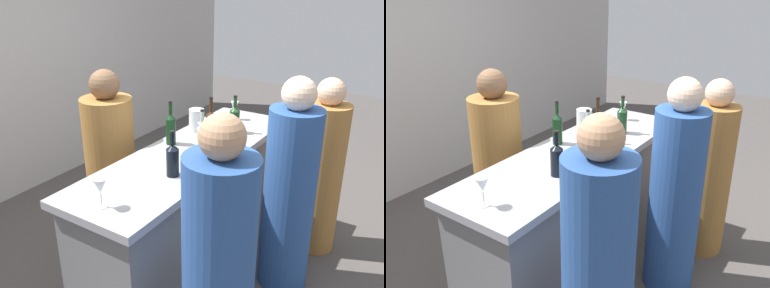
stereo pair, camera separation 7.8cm
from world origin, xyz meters
TOP-DOWN VIEW (x-y plane):
  - ground_plane at (0.00, 0.00)m, footprint 12.00×12.00m
  - bar_counter at (0.00, 0.00)m, footprint 2.03×0.62m
  - wine_bottle_leftmost_near_black at (-0.38, -0.11)m, footprint 0.08×0.08m
  - wine_bottle_second_left_clear_pale at (-0.04, -0.10)m, footprint 0.07×0.07m
  - wine_bottle_center_dark_green at (0.02, 0.20)m, footprint 0.07×0.07m
  - wine_bottle_second_right_amber_brown at (0.21, -0.02)m, footprint 0.07×0.07m
  - wine_bottle_rightmost_olive_green at (0.48, -0.08)m, footprint 0.08×0.08m
  - wine_glass_near_left at (0.12, -0.01)m, footprint 0.07×0.07m
  - wine_glass_near_center at (-0.88, -0.01)m, footprint 0.08×0.08m
  - wine_glass_near_right at (0.76, 0.07)m, footprint 0.07×0.07m
  - water_pitcher at (0.35, 0.18)m, footprint 0.12×0.12m
  - person_left_guest at (0.25, -0.63)m, footprint 0.45×0.45m
  - person_center_guest at (-0.78, -0.65)m, footprint 0.39×0.39m
  - person_right_guest at (0.81, -0.68)m, footprint 0.38×0.38m
  - person_server_behind at (-0.13, 0.65)m, footprint 0.49×0.49m

SIDE VIEW (x-z plane):
  - ground_plane at x=0.00m, z-range 0.00..0.00m
  - bar_counter at x=0.00m, z-range 0.00..0.99m
  - person_right_guest at x=0.81m, z-range -0.06..1.37m
  - person_server_behind at x=-0.13m, z-range -0.06..1.44m
  - person_left_guest at x=0.25m, z-range -0.06..1.48m
  - person_center_guest at x=-0.78m, z-range -0.06..1.52m
  - water_pitcher at x=0.35m, z-range 0.99..1.16m
  - wine_glass_near_right at x=0.76m, z-range 1.01..1.17m
  - wine_bottle_leftmost_near_black at x=-0.38m, z-range 0.95..1.24m
  - wine_bottle_rightmost_olive_green at x=0.48m, z-range 0.95..1.24m
  - wine_glass_near_center at x=-0.88m, z-range 1.02..1.19m
  - wine_glass_near_left at x=0.12m, z-range 1.02..1.19m
  - wine_bottle_center_dark_green at x=0.02m, z-range 0.95..1.27m
  - wine_bottle_second_left_clear_pale at x=-0.04m, z-range 0.95..1.27m
  - wine_bottle_second_right_amber_brown at x=0.21m, z-range 0.95..1.28m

